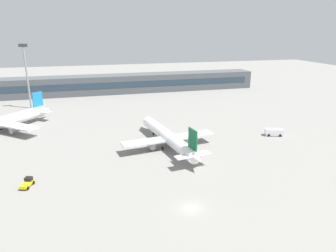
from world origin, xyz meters
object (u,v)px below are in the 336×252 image
at_px(service_van_white, 274,132).
at_px(floodlight_tower_west, 26,72).
at_px(baggage_tug_yellow, 27,183).
at_px(airplane_near, 167,136).

distance_m(service_van_white, floodlight_tower_west, 95.82).
bearing_deg(floodlight_tower_west, baggage_tug_yellow, -82.78).
relative_size(airplane_near, baggage_tug_yellow, 9.72).
xyz_separation_m(airplane_near, baggage_tug_yellow, (-33.92, -14.58, -2.06)).
xyz_separation_m(baggage_tug_yellow, service_van_white, (67.61, 14.77, 0.31)).
height_order(airplane_near, service_van_white, airplane_near).
relative_size(airplane_near, service_van_white, 6.80).
bearing_deg(airplane_near, floodlight_tower_west, 127.38).
bearing_deg(service_van_white, floodlight_tower_west, 143.85).
bearing_deg(baggage_tug_yellow, airplane_near, 23.26).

